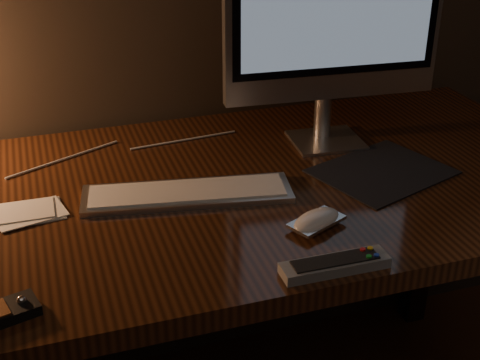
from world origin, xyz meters
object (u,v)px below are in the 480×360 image
object	(u,v)px
desk	(200,226)
tv_remote	(335,265)
mouse	(316,222)
keyboard	(187,193)
monitor	(335,13)

from	to	relation	value
desk	tv_remote	size ratio (longest dim) A/B	8.91
desk	mouse	bearing A→B (deg)	-62.30
mouse	tv_remote	bearing A→B (deg)	-125.65
tv_remote	mouse	bearing A→B (deg)	79.48
desk	mouse	distance (m)	0.34
mouse	keyboard	bearing A→B (deg)	112.09
monitor	mouse	bearing A→B (deg)	-113.08
keyboard	tv_remote	bearing A→B (deg)	-52.46
desk	keyboard	xyz separation A→B (m)	(-0.05, -0.09, 0.14)
desk	mouse	xyz separation A→B (m)	(0.14, -0.27, 0.14)
tv_remote	desk	bearing A→B (deg)	106.85
desk	monitor	xyz separation A→B (m)	(0.32, 0.06, 0.42)
monitor	keyboard	world-z (taller)	monitor
monitor	mouse	distance (m)	0.47
desk	keyboard	size ratio (longest dim) A/B	3.98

